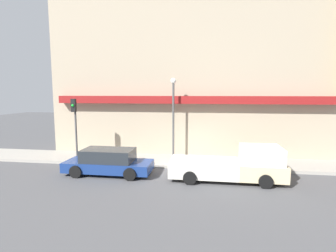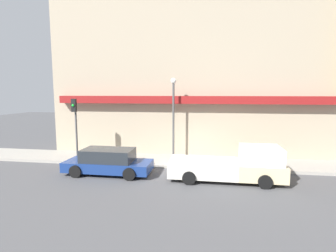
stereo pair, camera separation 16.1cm
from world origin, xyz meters
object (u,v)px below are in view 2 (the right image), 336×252
fire_hydrant (134,155)px  pickup_truck (233,165)px  street_lamp (173,108)px  traffic_light (75,118)px  parked_car (108,162)px

fire_hydrant → pickup_truck: bearing=-21.7°
fire_hydrant → street_lamp: size_ratio=0.14×
pickup_truck → fire_hydrant: (-5.92, 2.35, -0.24)m
fire_hydrant → street_lamp: street_lamp is taller
traffic_light → street_lamp: bearing=13.2°
pickup_truck → street_lamp: size_ratio=1.10×
street_lamp → traffic_light: (-5.98, -1.40, -0.60)m
parked_car → street_lamp: (3.14, 3.23, 2.76)m
pickup_truck → street_lamp: street_lamp is taller
parked_car → fire_hydrant: bearing=71.6°
pickup_truck → fire_hydrant: size_ratio=7.80×
street_lamp → traffic_light: 6.17m
parked_car → street_lamp: street_lamp is taller
parked_car → street_lamp: 5.28m
parked_car → fire_hydrant: parked_car is taller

